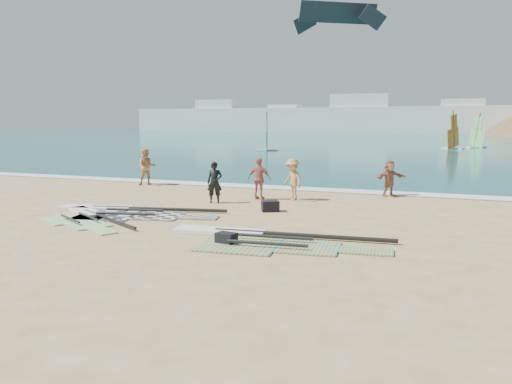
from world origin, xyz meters
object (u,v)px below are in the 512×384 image
(rig_grey, at_px, (123,212))
(gear_bag_near, at_px, (270,206))
(beachgoer_left, at_px, (147,167))
(beachgoer_mid, at_px, (293,179))
(beachgoer_back, at_px, (259,179))
(person_wetsuit, at_px, (215,182))
(rig_green, at_px, (85,218))
(gear_bag_far, at_px, (226,238))
(beachgoer_right, at_px, (389,178))
(rig_orange, at_px, (257,239))

(rig_grey, xyz_separation_m, gear_bag_near, (4.88, 2.30, 0.15))
(rig_grey, height_order, beachgoer_left, beachgoer_left)
(beachgoer_mid, relative_size, beachgoer_back, 0.99)
(person_wetsuit, bearing_deg, rig_green, -140.02)
(gear_bag_near, height_order, beachgoer_back, beachgoer_back)
(beachgoer_back, bearing_deg, rig_grey, 57.27)
(beachgoer_mid, xyz_separation_m, beachgoer_back, (-1.37, -0.35, 0.00))
(beachgoer_mid, bearing_deg, gear_bag_near, -50.04)
(gear_bag_far, height_order, beachgoer_left, beachgoer_left)
(gear_bag_near, distance_m, beachgoer_left, 9.99)
(gear_bag_far, relative_size, beachgoer_left, 0.28)
(beachgoer_left, height_order, beachgoer_mid, beachgoer_left)
(rig_green, bearing_deg, beachgoer_mid, 79.80)
(gear_bag_far, height_order, beachgoer_right, beachgoer_right)
(rig_grey, bearing_deg, rig_orange, -31.35)
(gear_bag_far, distance_m, person_wetsuit, 7.05)
(gear_bag_far, bearing_deg, rig_green, 165.92)
(gear_bag_near, distance_m, beachgoer_right, 6.64)
(rig_orange, height_order, beachgoer_left, beachgoer_left)
(person_wetsuit, relative_size, beachgoer_mid, 0.96)
(gear_bag_far, bearing_deg, beachgoer_left, 132.23)
(rig_orange, height_order, person_wetsuit, person_wetsuit)
(beachgoer_mid, height_order, beachgoer_right, beachgoer_mid)
(gear_bag_far, distance_m, beachgoer_back, 8.04)
(rig_green, relative_size, gear_bag_near, 7.11)
(rig_green, xyz_separation_m, person_wetsuit, (2.65, 4.67, 0.80))
(gear_bag_near, height_order, person_wetsuit, person_wetsuit)
(rig_orange, bearing_deg, rig_grey, 154.71)
(rig_green, distance_m, beachgoer_left, 9.26)
(rig_grey, height_order, gear_bag_near, gear_bag_near)
(person_wetsuit, bearing_deg, gear_bag_near, -40.58)
(gear_bag_far, bearing_deg, beachgoer_right, 73.81)
(beachgoer_left, relative_size, beachgoer_right, 1.17)
(rig_orange, height_order, beachgoer_back, beachgoer_back)
(gear_bag_far, xyz_separation_m, beachgoer_right, (3.10, 10.67, 0.66))
(rig_orange, relative_size, person_wetsuit, 3.84)
(beachgoer_left, distance_m, beachgoer_right, 12.31)
(rig_orange, height_order, beachgoer_mid, beachgoer_mid)
(beachgoer_left, bearing_deg, beachgoer_right, -29.26)
(gear_bag_near, relative_size, beachgoer_right, 0.38)
(person_wetsuit, bearing_deg, beachgoer_left, 125.47)
(gear_bag_far, relative_size, beachgoer_mid, 0.30)
(gear_bag_near, distance_m, person_wetsuit, 3.01)
(rig_grey, relative_size, beachgoer_mid, 3.69)
(gear_bag_near, xyz_separation_m, gear_bag_far, (0.57, -5.16, -0.04))
(gear_bag_near, bearing_deg, gear_bag_far, -83.69)
(person_wetsuit, relative_size, beachgoer_right, 1.04)
(gear_bag_far, relative_size, person_wetsuit, 0.31)
(gear_bag_near, xyz_separation_m, beachgoer_mid, (-0.04, 2.94, 0.69))
(gear_bag_far, relative_size, beachgoer_back, 0.30)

